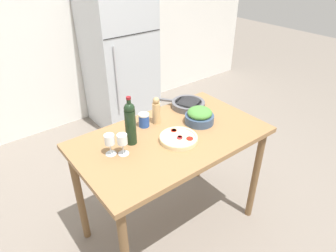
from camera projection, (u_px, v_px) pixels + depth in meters
The scene contains 12 objects.
ground_plane at pixel (171, 224), 2.59m from camera, with size 14.00×14.00×0.00m, color slate.
wall_back at pixel (50, 23), 3.39m from camera, with size 6.40×0.08×2.60m.
refrigerator at pixel (119, 59), 3.68m from camera, with size 0.73×0.73×1.70m.
prep_counter at pixel (171, 149), 2.17m from camera, with size 1.36×0.79×0.91m.
wine_bottle at pixel (130, 122), 1.95m from camera, with size 0.07×0.07×0.34m.
wine_glass_near at pixel (122, 141), 1.87m from camera, with size 0.07×0.07×0.15m.
wine_glass_far at pixel (110, 141), 1.87m from camera, with size 0.07×0.07×0.15m.
pepper_mill at pixel (156, 111), 2.21m from camera, with size 0.06×0.06×0.21m.
salad_bowl at pixel (200, 116), 2.23m from camera, with size 0.22×0.22×0.12m.
homemade_pizza at pixel (178, 138), 2.05m from camera, with size 0.26×0.26×0.04m.
salt_canister at pixel (144, 120), 2.19m from camera, with size 0.08×0.08×0.10m.
cast_iron_skillet at pixel (188, 104), 2.46m from camera, with size 0.32×0.38×0.05m.
Camera 1 is at (-1.11, -1.37, 2.07)m, focal length 32.00 mm.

